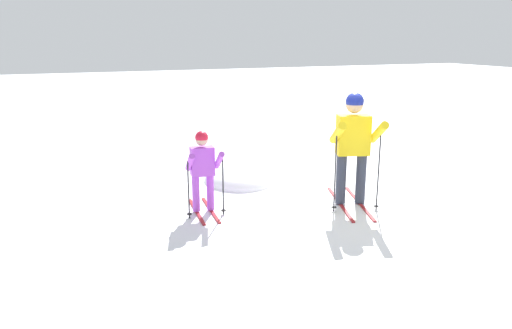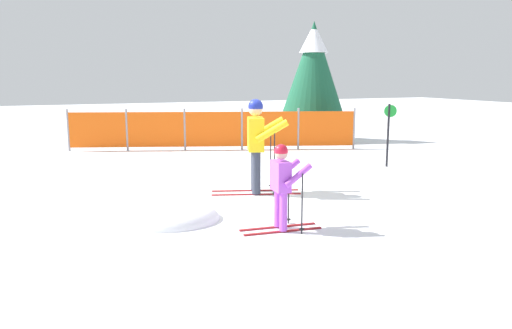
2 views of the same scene
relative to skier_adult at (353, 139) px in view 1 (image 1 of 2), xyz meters
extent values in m
plane|color=white|center=(-0.29, 0.18, -1.00)|extent=(60.00, 60.00, 0.00)
cube|color=maroon|center=(0.02, 0.15, -0.99)|extent=(1.50, 0.54, 0.02)
cube|color=maroon|center=(-0.07, -0.13, -0.99)|extent=(1.50, 0.54, 0.02)
cylinder|color=#333847|center=(0.02, 0.15, -0.60)|extent=(0.15, 0.15, 0.74)
cylinder|color=#333847|center=(-0.07, -0.13, -0.60)|extent=(0.15, 0.15, 0.74)
cube|color=yellow|center=(-0.03, 0.01, 0.06)|extent=(0.40, 0.52, 0.58)
cylinder|color=yellow|center=(0.31, 0.20, 0.14)|extent=(0.58, 0.29, 0.40)
cylinder|color=yellow|center=(0.13, -0.35, 0.14)|extent=(0.58, 0.29, 0.40)
sphere|color=#D8AD8C|center=(-0.03, 0.01, 0.49)|extent=(0.25, 0.25, 0.25)
sphere|color=navy|center=(-0.03, 0.01, 0.54)|extent=(0.26, 0.26, 0.26)
cylinder|color=black|center=(0.35, 0.21, -0.42)|extent=(0.02, 0.02, 1.16)
cylinder|color=black|center=(0.35, 0.21, -0.94)|extent=(0.07, 0.07, 0.01)
cylinder|color=black|center=(0.16, -0.38, -0.42)|extent=(0.02, 0.02, 1.16)
cylinder|color=black|center=(0.16, -0.38, -0.94)|extent=(0.07, 0.07, 0.01)
cube|color=maroon|center=(-0.53, -2.01, -0.99)|extent=(1.10, 0.14, 0.02)
cube|color=maroon|center=(-0.55, -2.22, -0.99)|extent=(1.10, 0.14, 0.02)
cylinder|color=#B24CD8|center=(-0.53, -2.01, -0.72)|extent=(0.10, 0.10, 0.52)
cylinder|color=#B24CD8|center=(-0.55, -2.22, -0.72)|extent=(0.10, 0.10, 0.52)
cube|color=#B24CD8|center=(-0.54, -2.11, -0.25)|extent=(0.21, 0.34, 0.41)
cylinder|color=#B24CD8|center=(-0.36, -1.92, -0.21)|extent=(0.39, 0.11, 0.31)
cylinder|color=#B24CD8|center=(-0.39, -2.33, -0.21)|extent=(0.39, 0.11, 0.31)
sphere|color=#D8AD8C|center=(-0.54, -2.11, 0.05)|extent=(0.17, 0.17, 0.17)
sphere|color=red|center=(-0.54, -2.11, 0.08)|extent=(0.18, 0.18, 0.18)
cylinder|color=black|center=(-0.31, -1.89, -0.59)|extent=(0.02, 0.02, 0.81)
cylinder|color=black|center=(-0.31, -1.89, -0.94)|extent=(0.07, 0.07, 0.01)
cylinder|color=black|center=(-0.36, -2.37, -0.59)|extent=(0.02, 0.02, 0.81)
cylinder|color=black|center=(-0.36, -2.37, -0.94)|extent=(0.07, 0.07, 0.01)
ellipsoid|color=white|center=(-1.79, -1.12, -1.00)|extent=(1.37, 1.16, 0.55)
camera|label=1|loc=(5.99, -3.99, 1.45)|focal=35.00mm
camera|label=2|loc=(-3.34, -7.98, 1.07)|focal=35.00mm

